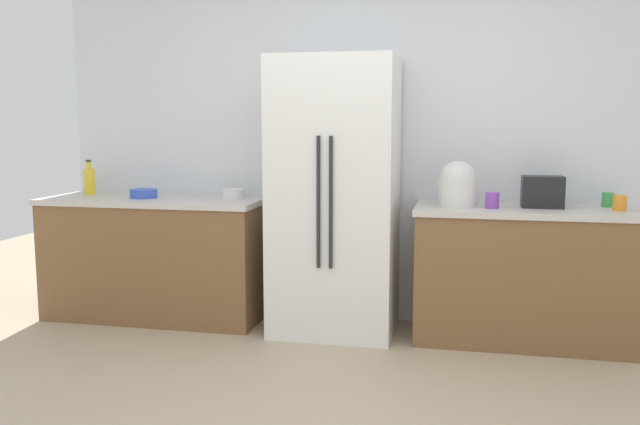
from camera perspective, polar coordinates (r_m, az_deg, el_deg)
name	(u,v)px	position (r m, az deg, el deg)	size (l,w,h in m)	color
kitchen_back_panel	(377,138)	(4.85, 4.87, 6.36)	(4.69, 0.10, 2.64)	silver
counter_left	(155,258)	(5.07, -13.83, -3.76)	(1.61, 0.61, 0.89)	brown
counter_right	(523,275)	(4.58, 16.86, -5.09)	(1.40, 0.61, 0.89)	brown
refrigerator	(335,197)	(4.53, 1.26, 1.33)	(0.82, 0.66, 1.86)	white
toaster	(542,192)	(4.53, 18.40, 1.68)	(0.26, 0.16, 0.20)	black
rice_cooker	(458,185)	(4.46, 11.63, 2.28)	(0.26, 0.26, 0.30)	silver
bottle_a	(89,181)	(5.35, -19.03, 2.56)	(0.08, 0.08, 0.26)	yellow
cup_a	(620,203)	(4.54, 24.15, 0.73)	(0.08, 0.08, 0.10)	orange
cup_b	(492,200)	(4.40, 14.43, 1.00)	(0.09, 0.09, 0.10)	purple
cup_c	(608,200)	(4.72, 23.27, 1.01)	(0.07, 0.07, 0.09)	green
bowl_a	(233,193)	(4.90, -7.41, 1.63)	(0.16, 0.16, 0.07)	white
bowl_b	(144,193)	(5.02, -14.77, 1.58)	(0.20, 0.20, 0.06)	blue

